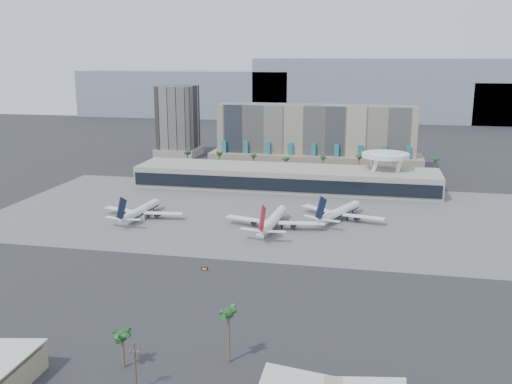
% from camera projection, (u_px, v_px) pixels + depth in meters
% --- Properties ---
extents(ground, '(900.00, 900.00, 0.00)m').
position_uv_depth(ground, '(241.00, 252.00, 220.23)').
color(ground, '#232326').
rests_on(ground, ground).
extents(apron_pad, '(260.00, 130.00, 0.06)m').
position_uv_depth(apron_pad, '(268.00, 214.00, 272.57)').
color(apron_pad, '#5B5B59').
rests_on(apron_pad, ground).
extents(mountain_ridge, '(680.00, 60.00, 70.00)m').
position_uv_depth(mountain_ridge, '(358.00, 94.00, 655.03)').
color(mountain_ridge, gray).
rests_on(mountain_ridge, ground).
extents(hotel, '(140.00, 30.00, 42.00)m').
position_uv_depth(hotel, '(315.00, 143.00, 380.30)').
color(hotel, tan).
rests_on(hotel, ground).
extents(office_tower, '(30.00, 30.00, 52.00)m').
position_uv_depth(office_tower, '(178.00, 125.00, 423.95)').
color(office_tower, black).
rests_on(office_tower, ground).
extents(terminal, '(170.00, 32.50, 14.50)m').
position_uv_depth(terminal, '(285.00, 177.00, 323.24)').
color(terminal, '#B5AD9F').
rests_on(terminal, ground).
extents(saucer_structure, '(26.00, 26.00, 21.89)m').
position_uv_depth(saucer_structure, '(385.00, 158.00, 315.44)').
color(saucer_structure, white).
rests_on(saucer_structure, ground).
extents(palm_row, '(157.80, 2.80, 13.10)m').
position_uv_depth(palm_row, '(305.00, 160.00, 354.38)').
color(palm_row, brown).
rests_on(palm_row, ground).
extents(utility_pole, '(3.20, 0.85, 12.00)m').
position_uv_depth(utility_pole, '(135.00, 362.00, 127.49)').
color(utility_pole, '#4C3826').
rests_on(utility_pole, ground).
extents(airliner_left, '(40.14, 41.46, 14.31)m').
position_uv_depth(airliner_left, '(141.00, 210.00, 264.80)').
color(airliner_left, white).
rests_on(airliner_left, ground).
extents(airliner_centre, '(44.77, 46.17, 15.93)m').
position_uv_depth(airliner_centre, '(273.00, 220.00, 248.17)').
color(airliner_centre, white).
rests_on(airliner_centre, ground).
extents(airliner_right, '(39.26, 40.41, 14.95)m').
position_uv_depth(airliner_right, '(340.00, 212.00, 261.96)').
color(airliner_right, white).
rests_on(airliner_right, ground).
extents(service_vehicle_a, '(4.67, 2.76, 2.16)m').
position_uv_depth(service_vehicle_a, '(140.00, 218.00, 261.79)').
color(service_vehicle_a, silver).
rests_on(service_vehicle_a, ground).
extents(service_vehicle_b, '(3.34, 1.99, 1.68)m').
position_uv_depth(service_vehicle_b, '(260.00, 236.00, 236.16)').
color(service_vehicle_b, white).
rests_on(service_vehicle_b, ground).
extents(taxiway_sign, '(2.43, 0.49, 1.10)m').
position_uv_depth(taxiway_sign, '(204.00, 269.00, 201.30)').
color(taxiway_sign, black).
rests_on(taxiway_sign, ground).
extents(near_palm_a, '(6.00, 6.00, 9.83)m').
position_uv_depth(near_palm_a, '(122.00, 341.00, 137.18)').
color(near_palm_a, brown).
rests_on(near_palm_a, ground).
extents(near_palm_b, '(6.00, 6.00, 14.59)m').
position_uv_depth(near_palm_b, '(228.00, 319.00, 138.45)').
color(near_palm_b, brown).
rests_on(near_palm_b, ground).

